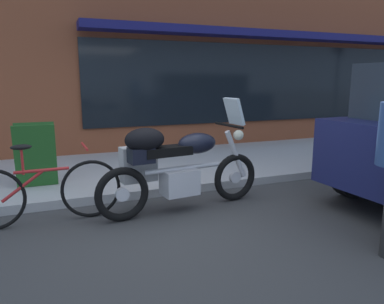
% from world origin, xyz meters
% --- Properties ---
extents(ground_plane, '(80.00, 80.00, 0.00)m').
position_xyz_m(ground_plane, '(0.00, 0.00, 0.00)').
color(ground_plane, '#383838').
extents(storefront_building, '(22.18, 0.90, 6.27)m').
position_xyz_m(storefront_building, '(7.09, 4.13, 3.07)').
color(storefront_building, brown).
rests_on(storefront_building, ground_plane).
extents(touring_motorcycle, '(2.23, 0.63, 1.40)m').
position_xyz_m(touring_motorcycle, '(0.08, 0.46, 0.61)').
color(touring_motorcycle, black).
rests_on(touring_motorcycle, ground_plane).
extents(parked_bicycle, '(1.76, 0.48, 0.94)m').
position_xyz_m(parked_bicycle, '(-1.43, 0.60, 0.38)').
color(parked_bicycle, black).
rests_on(parked_bicycle, ground_plane).
extents(sandwich_board_sign, '(0.55, 0.41, 0.90)m').
position_xyz_m(sandwich_board_sign, '(-1.52, 1.86, 0.58)').
color(sandwich_board_sign, '#1E511E').
rests_on(sandwich_board_sign, sidewalk_curb).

